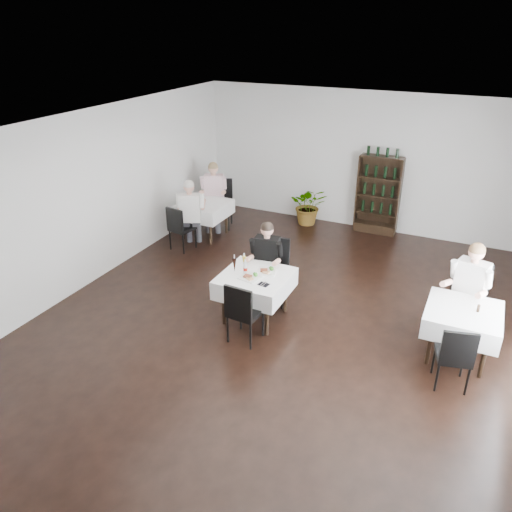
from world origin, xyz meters
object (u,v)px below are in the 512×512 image
(main_table, at_px, (255,283))
(diner_main, at_px, (266,258))
(wine_shelf, at_px, (378,196))
(potted_tree, at_px, (309,205))

(main_table, height_order, diner_main, diner_main)
(main_table, bearing_deg, wine_shelf, 78.22)
(wine_shelf, distance_m, potted_tree, 1.57)
(wine_shelf, distance_m, diner_main, 3.91)
(main_table, bearing_deg, diner_main, 96.64)
(wine_shelf, relative_size, main_table, 1.70)
(diner_main, bearing_deg, wine_shelf, 75.77)
(diner_main, bearing_deg, potted_tree, 98.60)
(main_table, relative_size, potted_tree, 1.15)
(wine_shelf, height_order, main_table, wine_shelf)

